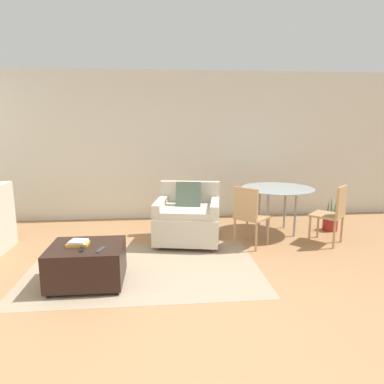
% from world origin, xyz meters
% --- Properties ---
extents(ground_plane, '(20.00, 20.00, 0.00)m').
position_xyz_m(ground_plane, '(0.00, 0.00, 0.00)').
color(ground_plane, '#A3754C').
extents(wall_back, '(12.00, 0.06, 2.75)m').
position_xyz_m(wall_back, '(0.00, 3.48, 1.38)').
color(wall_back, beige).
rests_on(wall_back, ground_plane).
extents(area_rug, '(2.86, 1.81, 0.01)m').
position_xyz_m(area_rug, '(-0.50, 1.03, 0.00)').
color(area_rug, gray).
rests_on(area_rug, ground_plane).
extents(armchair, '(1.09, 1.04, 0.92)m').
position_xyz_m(armchair, '(0.13, 2.00, 0.36)').
color(armchair, beige).
rests_on(armchair, ground_plane).
extents(ottoman, '(0.81, 0.67, 0.45)m').
position_xyz_m(ottoman, '(-1.12, 0.69, 0.25)').
color(ottoman, black).
rests_on(ottoman, ground_plane).
extents(book_stack, '(0.24, 0.19, 0.06)m').
position_xyz_m(book_stack, '(-1.21, 0.70, 0.48)').
color(book_stack, gold).
rests_on(book_stack, ottoman).
extents(tv_remote_primary, '(0.06, 0.14, 0.01)m').
position_xyz_m(tv_remote_primary, '(-1.14, 0.56, 0.46)').
color(tv_remote_primary, black).
rests_on(tv_remote_primary, ottoman).
extents(tv_remote_secondary, '(0.09, 0.17, 0.01)m').
position_xyz_m(tv_remote_secondary, '(-0.93, 0.53, 0.46)').
color(tv_remote_secondary, '#333338').
rests_on(tv_remote_secondary, ottoman).
extents(dining_table, '(1.17, 1.17, 0.76)m').
position_xyz_m(dining_table, '(1.63, 2.32, 0.68)').
color(dining_table, '#99A8AD').
rests_on(dining_table, ground_plane).
extents(dining_chair_near_left, '(0.59, 0.59, 0.90)m').
position_xyz_m(dining_chair_near_left, '(0.99, 1.68, 0.52)').
color(dining_chair_near_left, tan).
rests_on(dining_chair_near_left, ground_plane).
extents(dining_chair_near_right, '(0.59, 0.59, 0.90)m').
position_xyz_m(dining_chair_near_right, '(2.27, 1.68, 0.52)').
color(dining_chair_near_right, tan).
rests_on(dining_chair_near_right, ground_plane).
extents(potted_plant_small, '(0.25, 0.25, 0.61)m').
position_xyz_m(potted_plant_small, '(2.59, 2.35, 0.15)').
color(potted_plant_small, maroon).
rests_on(potted_plant_small, ground_plane).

